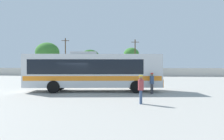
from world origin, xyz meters
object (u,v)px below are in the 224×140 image
at_px(coach_bus_silver_orange, 92,70).
at_px(utility_pole_near, 65,56).
at_px(parked_car_rightmost_dark_blue, 143,73).
at_px(roadside_tree_left, 47,53).
at_px(utility_pole_far, 135,57).
at_px(roadside_tree_midleft, 90,58).
at_px(parked_car_third_silver, 115,73).
at_px(attendant_by_bus_door, 152,82).
at_px(parked_car_second_dark_blue, 84,73).
at_px(parked_car_leftmost_dark_blue, 56,73).
at_px(roadside_tree_midright, 131,54).
at_px(passenger_waiting_on_apron, 141,88).

xyz_separation_m(coach_bus_silver_orange, utility_pole_near, (-13.15, 29.81, 2.81)).
distance_m(parked_car_rightmost_dark_blue, roadside_tree_left, 25.31).
xyz_separation_m(utility_pole_far, roadside_tree_midleft, (-11.31, 2.69, -0.19)).
distance_m(parked_car_third_silver, parked_car_rightmost_dark_blue, 5.34).
bearing_deg(roadside_tree_midleft, parked_car_third_silver, -53.37).
distance_m(attendant_by_bus_door, utility_pole_near, 36.05).
relative_size(coach_bus_silver_orange, utility_pole_far, 1.43).
bearing_deg(parked_car_rightmost_dark_blue, parked_car_second_dark_blue, -178.97).
height_order(coach_bus_silver_orange, utility_pole_far, utility_pole_far).
bearing_deg(coach_bus_silver_orange, parked_car_rightmost_dark_blue, 76.97).
relative_size(attendant_by_bus_door, roadside_tree_left, 0.21).
bearing_deg(utility_pole_far, attendant_by_bus_door, -87.25).
distance_m(parked_car_leftmost_dark_blue, parked_car_rightmost_dark_blue, 17.82).
xyz_separation_m(parked_car_third_silver, parked_car_rightmost_dark_blue, (5.34, -0.12, -0.01)).
xyz_separation_m(utility_pole_near, roadside_tree_midright, (15.85, 3.39, 0.45)).
xyz_separation_m(parked_car_third_silver, roadside_tree_midright, (2.89, 10.78, 4.31)).
bearing_deg(parked_car_leftmost_dark_blue, parked_car_second_dark_blue, -8.06).
bearing_deg(roadside_tree_midleft, utility_pole_far, -13.38).
bearing_deg(utility_pole_far, parked_car_leftmost_dark_blue, -157.24).
bearing_deg(passenger_waiting_on_apron, parked_car_third_silver, 98.81).
height_order(roadside_tree_midleft, roadside_tree_midright, roadside_tree_midright).
height_order(attendant_by_bus_door, parked_car_rightmost_dark_blue, attendant_by_bus_door).
distance_m(coach_bus_silver_orange, parked_car_third_silver, 22.45).
bearing_deg(parked_car_third_silver, parked_car_rightmost_dark_blue, -1.32).
bearing_deg(passenger_waiting_on_apron, parked_car_second_dark_blue, 111.18).
height_order(passenger_waiting_on_apron, utility_pole_far, utility_pole_far).
bearing_deg(attendant_by_bus_door, utility_pole_near, 120.65).
distance_m(parked_car_third_silver, utility_pole_far, 9.04).
bearing_deg(parked_car_third_silver, utility_pole_near, 150.30).
xyz_separation_m(coach_bus_silver_orange, parked_car_second_dark_blue, (-6.54, 22.09, -1.06)).
bearing_deg(roadside_tree_left, attendant_by_bus_door, -53.82).
xyz_separation_m(attendant_by_bus_door, parked_car_rightmost_dark_blue, (0.03, 23.33, -0.16)).
distance_m(passenger_waiting_on_apron, roadside_tree_midleft, 39.89).
bearing_deg(utility_pole_near, parked_car_rightmost_dark_blue, -22.32).
bearing_deg(roadside_tree_midleft, parked_car_rightmost_dark_blue, -38.45).
xyz_separation_m(parked_car_second_dark_blue, parked_car_third_silver, (6.36, 0.33, 0.01)).
bearing_deg(parked_car_third_silver, roadside_tree_midleft, 126.63).
bearing_deg(coach_bus_silver_orange, parked_car_second_dark_blue, 106.49).
xyz_separation_m(passenger_waiting_on_apron, utility_pole_near, (-17.29, 35.30, 3.70)).
xyz_separation_m(coach_bus_silver_orange, parked_car_third_silver, (-0.18, 22.42, -1.05)).
relative_size(parked_car_leftmost_dark_blue, parked_car_second_dark_blue, 0.92).
distance_m(attendant_by_bus_door, parked_car_rightmost_dark_blue, 23.33).
height_order(parked_car_leftmost_dark_blue, parked_car_third_silver, parked_car_third_silver).
xyz_separation_m(coach_bus_silver_orange, roadside_tree_midleft, (-7.66, 32.48, 2.32)).
distance_m(utility_pole_far, roadside_tree_left, 21.89).
relative_size(parked_car_rightmost_dark_blue, roadside_tree_left, 0.55).
relative_size(passenger_waiting_on_apron, roadside_tree_midleft, 0.27).
xyz_separation_m(attendant_by_bus_door, parked_car_third_silver, (-5.31, 23.46, -0.15)).
bearing_deg(utility_pole_near, parked_car_third_silver, -29.70).
bearing_deg(parked_car_third_silver, roadside_tree_midright, 74.99).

